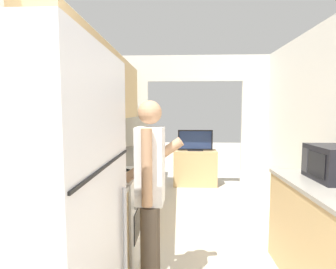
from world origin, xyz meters
The scene contains 9 objects.
wall_left centered at (-1.24, 1.91, 1.48)m, with size 0.38×6.64×2.50m.
wall_far_with_doorway centered at (0.00, 4.27, 1.44)m, with size 2.98×0.06×2.50m.
counter_left centered at (-0.99, 2.65, 0.46)m, with size 0.62×2.85×0.92m.
refrigerator centered at (-0.94, 0.63, 0.90)m, with size 0.73×0.83×1.80m.
range_oven centered at (-0.98, 1.98, 0.46)m, with size 0.66×0.72×1.06m.
person centered at (-0.50, 1.52, 0.86)m, with size 0.52×0.39×1.60m.
microwave centered at (1.09, 1.83, 1.07)m, with size 0.38×0.46×0.30m.
tv_cabinet centered at (0.05, 4.83, 0.36)m, with size 0.87×0.42×0.72m.
television centered at (0.05, 4.78, 0.92)m, with size 0.69×0.16×0.42m.
Camera 1 is at (-0.27, -0.47, 1.53)m, focal length 28.00 mm.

